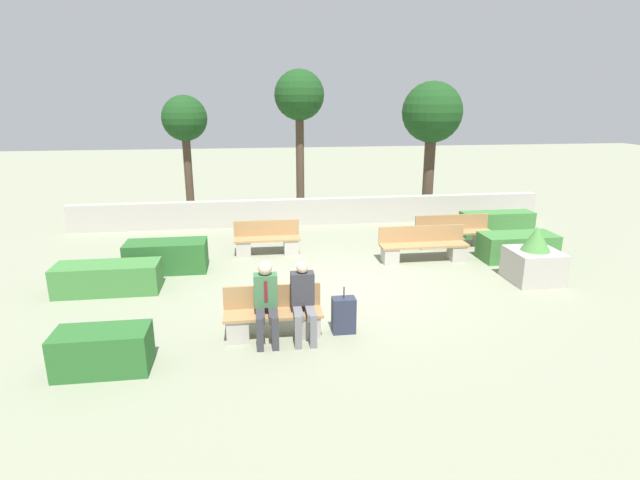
{
  "coord_description": "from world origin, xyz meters",
  "views": [
    {
      "loc": [
        -1.88,
        -9.62,
        3.84
      ],
      "look_at": [
        -0.48,
        0.5,
        0.9
      ],
      "focal_mm": 28.0,
      "sensor_mm": 36.0,
      "label": 1
    }
  ],
  "objects_px": {
    "person_seated_woman": "(303,298)",
    "planter_corner_left": "(534,260)",
    "bench_right_side": "(454,235)",
    "tree_center_right": "(432,115)",
    "bench_front": "(273,319)",
    "tree_center_left": "(299,99)",
    "bench_left_side": "(423,248)",
    "tree_leftmost": "(185,122)",
    "suitcase": "(344,315)",
    "person_seated_man": "(266,298)",
    "bench_back": "(267,242)"
  },
  "relations": [
    {
      "from": "bench_left_side",
      "to": "tree_center_right",
      "type": "height_order",
      "value": "tree_center_right"
    },
    {
      "from": "tree_center_right",
      "to": "suitcase",
      "type": "bearing_deg",
      "value": -117.59
    },
    {
      "from": "planter_corner_left",
      "to": "tree_leftmost",
      "type": "bearing_deg",
      "value": 138.35
    },
    {
      "from": "bench_front",
      "to": "person_seated_man",
      "type": "distance_m",
      "value": 0.46
    },
    {
      "from": "bench_right_side",
      "to": "tree_center_right",
      "type": "relative_size",
      "value": 0.46
    },
    {
      "from": "bench_front",
      "to": "person_seated_woman",
      "type": "relative_size",
      "value": 1.26
    },
    {
      "from": "bench_right_side",
      "to": "tree_center_left",
      "type": "bearing_deg",
      "value": 136.62
    },
    {
      "from": "planter_corner_left",
      "to": "bench_left_side",
      "type": "bearing_deg",
      "value": 138.55
    },
    {
      "from": "bench_right_side",
      "to": "tree_center_right",
      "type": "height_order",
      "value": "tree_center_right"
    },
    {
      "from": "planter_corner_left",
      "to": "bench_front",
      "type": "bearing_deg",
      "value": -162.12
    },
    {
      "from": "bench_front",
      "to": "suitcase",
      "type": "bearing_deg",
      "value": -0.97
    },
    {
      "from": "bench_back",
      "to": "person_seated_man",
      "type": "xyz_separation_m",
      "value": [
        -0.17,
        -4.67,
        0.42
      ]
    },
    {
      "from": "bench_front",
      "to": "bench_back",
      "type": "bearing_deg",
      "value": 89.23
    },
    {
      "from": "bench_left_side",
      "to": "tree_center_right",
      "type": "relative_size",
      "value": 0.49
    },
    {
      "from": "person_seated_woman",
      "to": "tree_center_left",
      "type": "bearing_deg",
      "value": 84.61
    },
    {
      "from": "person_seated_woman",
      "to": "suitcase",
      "type": "distance_m",
      "value": 0.8
    },
    {
      "from": "bench_left_side",
      "to": "suitcase",
      "type": "bearing_deg",
      "value": -133.83
    },
    {
      "from": "person_seated_woman",
      "to": "tree_leftmost",
      "type": "distance_m",
      "value": 9.75
    },
    {
      "from": "tree_center_right",
      "to": "bench_front",
      "type": "bearing_deg",
      "value": -123.48
    },
    {
      "from": "bench_right_side",
      "to": "tree_center_left",
      "type": "xyz_separation_m",
      "value": [
        -3.64,
        4.29,
        3.45
      ]
    },
    {
      "from": "bench_left_side",
      "to": "bench_back",
      "type": "distance_m",
      "value": 3.87
    },
    {
      "from": "bench_right_side",
      "to": "tree_center_right",
      "type": "distance_m",
      "value": 5.07
    },
    {
      "from": "suitcase",
      "to": "tree_leftmost",
      "type": "xyz_separation_m",
      "value": [
        -3.47,
        8.92,
        2.78
      ]
    },
    {
      "from": "bench_front",
      "to": "bench_left_side",
      "type": "distance_m",
      "value": 5.14
    },
    {
      "from": "planter_corner_left",
      "to": "person_seated_woman",
      "type": "bearing_deg",
      "value": -159.21
    },
    {
      "from": "person_seated_woman",
      "to": "tree_center_right",
      "type": "xyz_separation_m",
      "value": [
        5.19,
        8.71,
        2.57
      ]
    },
    {
      "from": "bench_back",
      "to": "person_seated_woman",
      "type": "relative_size",
      "value": 1.28
    },
    {
      "from": "bench_back",
      "to": "person_seated_woman",
      "type": "distance_m",
      "value": 4.71
    },
    {
      "from": "tree_center_right",
      "to": "bench_left_side",
      "type": "bearing_deg",
      "value": -110.34
    },
    {
      "from": "person_seated_man",
      "to": "tree_center_left",
      "type": "xyz_separation_m",
      "value": [
        1.44,
        8.93,
        3.04
      ]
    },
    {
      "from": "person_seated_man",
      "to": "tree_center_right",
      "type": "bearing_deg",
      "value": 56.41
    },
    {
      "from": "tree_center_right",
      "to": "tree_leftmost",
      "type": "bearing_deg",
      "value": 177.7
    },
    {
      "from": "bench_front",
      "to": "planter_corner_left",
      "type": "distance_m",
      "value": 5.95
    },
    {
      "from": "bench_front",
      "to": "tree_leftmost",
      "type": "relative_size",
      "value": 0.42
    },
    {
      "from": "suitcase",
      "to": "tree_center_right",
      "type": "height_order",
      "value": "tree_center_right"
    },
    {
      "from": "bench_front",
      "to": "tree_center_left",
      "type": "distance_m",
      "value": 9.55
    },
    {
      "from": "suitcase",
      "to": "tree_center_left",
      "type": "xyz_separation_m",
      "value": [
        0.15,
        8.82,
        3.46
      ]
    },
    {
      "from": "person_seated_man",
      "to": "bench_front",
      "type": "bearing_deg",
      "value": 49.86
    },
    {
      "from": "planter_corner_left",
      "to": "suitcase",
      "type": "xyz_separation_m",
      "value": [
        -4.48,
        -1.85,
        -0.17
      ]
    },
    {
      "from": "bench_left_side",
      "to": "bench_front",
      "type": "bearing_deg",
      "value": -144.56
    },
    {
      "from": "bench_front",
      "to": "bench_right_side",
      "type": "height_order",
      "value": "same"
    },
    {
      "from": "bench_left_side",
      "to": "tree_leftmost",
      "type": "relative_size",
      "value": 0.55
    },
    {
      "from": "bench_front",
      "to": "suitcase",
      "type": "relative_size",
      "value": 1.98
    },
    {
      "from": "tree_leftmost",
      "to": "tree_center_right",
      "type": "xyz_separation_m",
      "value": [
        7.96,
        -0.32,
        0.18
      ]
    },
    {
      "from": "planter_corner_left",
      "to": "tree_center_right",
      "type": "xyz_separation_m",
      "value": [
        0.01,
        6.75,
        2.79
      ]
    },
    {
      "from": "person_seated_woman",
      "to": "planter_corner_left",
      "type": "relative_size",
      "value": 1.06
    },
    {
      "from": "tree_leftmost",
      "to": "person_seated_man",
      "type": "bearing_deg",
      "value": -76.45
    },
    {
      "from": "bench_right_side",
      "to": "tree_leftmost",
      "type": "relative_size",
      "value": 0.52
    },
    {
      "from": "suitcase",
      "to": "person_seated_woman",
      "type": "bearing_deg",
      "value": -170.3
    },
    {
      "from": "bench_right_side",
      "to": "tree_leftmost",
      "type": "xyz_separation_m",
      "value": [
        -7.26,
        4.39,
        2.76
      ]
    }
  ]
}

